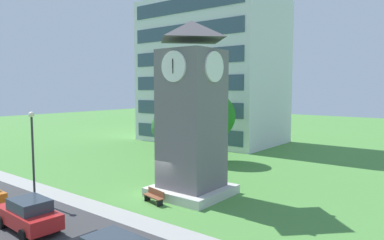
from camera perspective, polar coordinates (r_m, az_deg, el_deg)
name	(u,v)px	position (r m, az deg, el deg)	size (l,w,h in m)	color
ground_plane	(156,198)	(24.72, -5.82, -12.24)	(160.00, 160.00, 0.00)	#4C893D
street_asphalt	(42,237)	(20.03, -22.88, -16.86)	(120.00, 7.20, 0.01)	#38383A
kerb_strip	(112,213)	(22.33, -12.66, -14.26)	(120.00, 1.60, 0.01)	#9E9E99
office_building	(212,72)	(49.62, 3.19, 7.70)	(18.35, 11.83, 19.20)	silver
clock_tower	(192,118)	(24.20, -0.05, 0.33)	(4.84, 4.84, 11.84)	slate
park_bench	(154,196)	(23.47, -6.07, -12.02)	(1.86, 0.86, 0.88)	brown
street_lamp	(33,146)	(25.12, -24.15, -3.86)	(0.36, 0.36, 5.87)	#333338
tree_near_tower	(212,116)	(35.49, 3.15, 0.63)	(4.74, 4.74, 6.98)	#513823
tree_by_building	(172,127)	(29.14, -3.27, -1.19)	(3.34, 3.34, 5.86)	#513823
tree_streetside	(175,117)	(38.91, -2.71, 0.40)	(3.34, 3.34, 5.86)	#513823
parked_car_red	(29,214)	(20.86, -24.68, -13.54)	(4.26, 2.07, 1.69)	red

